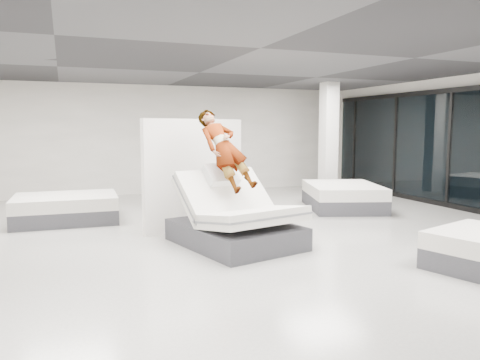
{
  "coord_description": "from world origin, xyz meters",
  "views": [
    {
      "loc": [
        -2.94,
        -6.89,
        1.97
      ],
      "look_at": [
        0.09,
        1.15,
        1.0
      ],
      "focal_mm": 35.0,
      "sensor_mm": 36.0,
      "label": 1
    }
  ],
  "objects_px": {
    "divider_panel": "(195,174)",
    "flat_bed_left_far": "(66,208)",
    "flat_bed_right_far": "(343,196)",
    "column": "(328,141)",
    "person": "(225,166)",
    "remote": "(247,179)",
    "hero_bed": "(236,222)"
  },
  "relations": [
    {
      "from": "divider_panel",
      "to": "flat_bed_right_far",
      "type": "xyz_separation_m",
      "value": [
        3.93,
        0.85,
        -0.77
      ]
    },
    {
      "from": "person",
      "to": "flat_bed_left_far",
      "type": "relative_size",
      "value": 0.8
    },
    {
      "from": "flat_bed_left_far",
      "to": "column",
      "type": "height_order",
      "value": "column"
    },
    {
      "from": "person",
      "to": "divider_panel",
      "type": "distance_m",
      "value": 1.31
    },
    {
      "from": "hero_bed",
      "to": "flat_bed_left_far",
      "type": "relative_size",
      "value": 1.16
    },
    {
      "from": "divider_panel",
      "to": "flat_bed_left_far",
      "type": "bearing_deg",
      "value": 125.72
    },
    {
      "from": "remote",
      "to": "flat_bed_right_far",
      "type": "height_order",
      "value": "remote"
    },
    {
      "from": "hero_bed",
      "to": "remote",
      "type": "bearing_deg",
      "value": 9.75
    },
    {
      "from": "hero_bed",
      "to": "person",
      "type": "height_order",
      "value": "person"
    },
    {
      "from": "flat_bed_left_far",
      "to": "column",
      "type": "distance_m",
      "value": 7.15
    },
    {
      "from": "divider_panel",
      "to": "hero_bed",
      "type": "bearing_deg",
      "value": -102.76
    },
    {
      "from": "hero_bed",
      "to": "column",
      "type": "relative_size",
      "value": 0.76
    },
    {
      "from": "column",
      "to": "person",
      "type": "bearing_deg",
      "value": -138.57
    },
    {
      "from": "remote",
      "to": "flat_bed_left_far",
      "type": "height_order",
      "value": "remote"
    },
    {
      "from": "remote",
      "to": "column",
      "type": "bearing_deg",
      "value": 31.19
    },
    {
      "from": "person",
      "to": "flat_bed_left_far",
      "type": "distance_m",
      "value": 3.92
    },
    {
      "from": "divider_panel",
      "to": "column",
      "type": "relative_size",
      "value": 0.73
    },
    {
      "from": "hero_bed",
      "to": "flat_bed_right_far",
      "type": "bearing_deg",
      "value": 33.68
    },
    {
      "from": "person",
      "to": "remote",
      "type": "relative_size",
      "value": 11.95
    },
    {
      "from": "divider_panel",
      "to": "flat_bed_right_far",
      "type": "distance_m",
      "value": 4.1
    },
    {
      "from": "column",
      "to": "divider_panel",
      "type": "bearing_deg",
      "value": -150.4
    },
    {
      "from": "flat_bed_left_far",
      "to": "remote",
      "type": "bearing_deg",
      "value": -46.82
    },
    {
      "from": "hero_bed",
      "to": "flat_bed_left_far",
      "type": "distance_m",
      "value": 4.08
    },
    {
      "from": "person",
      "to": "divider_panel",
      "type": "bearing_deg",
      "value": 83.79
    },
    {
      "from": "person",
      "to": "remote",
      "type": "distance_m",
      "value": 0.46
    },
    {
      "from": "remote",
      "to": "flat_bed_right_far",
      "type": "distance_m",
      "value": 4.29
    },
    {
      "from": "flat_bed_right_far",
      "to": "flat_bed_left_far",
      "type": "bearing_deg",
      "value": 174.11
    },
    {
      "from": "flat_bed_right_far",
      "to": "column",
      "type": "distance_m",
      "value": 2.26
    },
    {
      "from": "divider_panel",
      "to": "flat_bed_left_far",
      "type": "height_order",
      "value": "divider_panel"
    },
    {
      "from": "flat_bed_right_far",
      "to": "flat_bed_left_far",
      "type": "xyz_separation_m",
      "value": [
        -6.32,
        0.65,
        -0.02
      ]
    },
    {
      "from": "hero_bed",
      "to": "person",
      "type": "xyz_separation_m",
      "value": [
        -0.08,
        0.32,
        0.9
      ]
    },
    {
      "from": "divider_panel",
      "to": "remote",
      "type": "bearing_deg",
      "value": -94.98
    }
  ]
}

